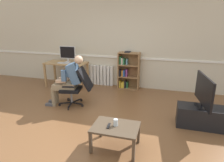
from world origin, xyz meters
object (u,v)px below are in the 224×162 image
bookshelf (127,71)px  spare_remote (109,126)px  tv_screen (204,91)px  drinking_glass (116,122)px  keyboard (63,63)px  person_seated (69,80)px  tv_stand (200,117)px  coffee_table (116,129)px  radiator (100,75)px  computer_desk (66,66)px  computer_mouse (73,63)px  imac_monitor (68,53)px  office_chair (77,85)px

bookshelf → spare_remote: size_ratio=7.56×
tv_screen → drinking_glass: bearing=119.7°
keyboard → person_seated: size_ratio=0.30×
tv_stand → coffee_table: tv_stand is taller
person_seated → coffee_table: bearing=37.8°
keyboard → drinking_glass: 3.44m
radiator → spare_remote: size_ratio=5.78×
keyboard → bookshelf: 1.96m
drinking_glass → bookshelf: bearing=98.4°
bookshelf → radiator: bearing=173.9°
bookshelf → coffee_table: (0.44, -2.97, -0.19)m
drinking_glass → spare_remote: (-0.10, -0.05, -0.05)m
radiator → tv_stand: (2.76, -1.94, -0.11)m
tv_screen → computer_desk: bearing=59.2°
bookshelf → coffee_table: 3.01m
bookshelf → person_seated: size_ratio=0.92×
computer_mouse → keyboard: bearing=-176.4°
tv_screen → keyboard: bearing=61.1°
spare_remote → drinking_glass: bearing=-157.4°
drinking_glass → person_seated: bearing=139.0°
person_seated → drinking_glass: (1.52, -1.32, -0.20)m
computer_desk → tv_screen: bearing=-22.5°
imac_monitor → spare_remote: 3.60m
bookshelf → spare_remote: bookshelf is taller
drinking_glass → imac_monitor: bearing=129.9°
tv_stand → drinking_glass: 1.81m
tv_screen → spare_remote: bearing=119.1°
computer_mouse → drinking_glass: (2.01, -2.54, -0.32)m
coffee_table → spare_remote: size_ratio=4.92×
computer_desk → drinking_glass: size_ratio=11.37×
drinking_glass → office_chair: bearing=134.2°
bookshelf → drinking_glass: bookshelf is taller
imac_monitor → bookshelf: (1.85, 0.21, -0.51)m
bookshelf → imac_monitor: bearing=-173.4°
computer_desk → spare_remote: 3.51m
tv_stand → spare_remote: 1.92m
office_chair → person_seated: size_ratio=0.77×
imac_monitor → tv_stand: (3.70, -1.63, -0.83)m
person_seated → radiator: bearing=163.4°
office_chair → tv_screen: bearing=73.8°
bookshelf → radiator: size_ratio=1.31×
person_seated → drinking_glass: bearing=38.1°
radiator → computer_mouse: bearing=-142.4°
computer_mouse → coffee_table: (2.01, -2.56, -0.43)m
computer_desk → tv_stand: (3.74, -1.55, -0.44)m
tv_stand → bookshelf: bearing=135.1°
imac_monitor → computer_mouse: imac_monitor is taller
office_chair → tv_screen: size_ratio=1.01×
radiator → office_chair: 1.70m
computer_desk → imac_monitor: bearing=66.1°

